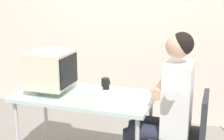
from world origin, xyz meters
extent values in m
cube|color=beige|center=(0.30, 1.40, 1.50)|extent=(8.00, 0.10, 3.00)
cylinder|color=#B7B7BC|center=(-0.56, -0.26, 0.35)|extent=(0.04, 0.04, 0.69)
cylinder|color=#B7B7BC|center=(-0.56, 0.26, 0.35)|extent=(0.04, 0.04, 0.69)
cylinder|color=#B7B7BC|center=(0.56, 0.26, 0.35)|extent=(0.04, 0.04, 0.69)
cube|color=silver|center=(0.00, 0.00, 0.71)|extent=(1.24, 0.63, 0.04)
cylinder|color=beige|center=(-0.32, -0.02, 0.74)|extent=(0.21, 0.21, 0.02)
cylinder|color=beige|center=(-0.32, -0.02, 0.77)|extent=(0.06, 0.06, 0.03)
cube|color=beige|center=(-0.32, -0.02, 0.95)|extent=(0.36, 0.39, 0.33)
cube|color=black|center=(-0.14, -0.02, 0.95)|extent=(0.01, 0.33, 0.27)
cube|color=beige|center=(0.04, 0.02, 0.74)|extent=(0.16, 0.45, 0.02)
cube|color=beige|center=(0.04, 0.02, 0.76)|extent=(0.14, 0.41, 0.01)
cube|color=#2D2D33|center=(0.85, 0.02, 0.43)|extent=(0.44, 0.44, 0.06)
cube|color=#2D2D33|center=(1.05, 0.02, 0.65)|extent=(0.04, 0.40, 0.37)
cube|color=silver|center=(0.83, 0.02, 0.78)|extent=(0.22, 0.37, 0.59)
sphere|color=tan|center=(0.81, 0.02, 1.22)|extent=(0.20, 0.20, 0.20)
sphere|color=black|center=(0.84, 0.02, 1.24)|extent=(0.19, 0.19, 0.19)
cylinder|color=#262838|center=(0.64, -0.07, 0.48)|extent=(0.38, 0.14, 0.14)
cylinder|color=#262838|center=(0.64, 0.11, 0.48)|extent=(0.38, 0.14, 0.14)
cylinder|color=silver|center=(0.81, -0.20, 0.91)|extent=(0.09, 0.14, 0.09)
cylinder|color=silver|center=(0.81, 0.23, 0.91)|extent=(0.09, 0.14, 0.09)
cylinder|color=tan|center=(0.69, 0.02, 0.86)|extent=(0.09, 0.37, 0.09)
cylinder|color=black|center=(0.12, 0.22, 0.78)|extent=(0.08, 0.08, 0.10)
torus|color=black|center=(0.12, 0.26, 0.78)|extent=(0.07, 0.01, 0.07)
camera|label=1|loc=(1.11, -2.52, 1.69)|focal=51.86mm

